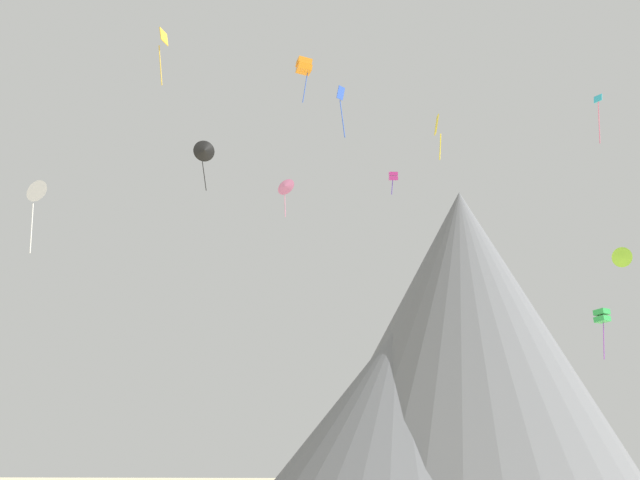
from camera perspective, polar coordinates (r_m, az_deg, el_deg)
name	(u,v)px	position (r m, az deg, el deg)	size (l,w,h in m)	color
rock_massif	(451,350)	(141.30, 8.61, -7.19)	(71.17, 71.17, 48.47)	slate
kite_blue_high	(341,102)	(71.78, 1.42, 9.11)	(0.71, 0.52, 4.61)	blue
kite_black_high	(204,151)	(81.57, -7.64, 5.84)	(2.02, 1.32, 4.90)	black
kite_green_mid	(602,316)	(83.79, 18.11, -4.80)	(1.61, 1.61, 4.65)	green
kite_orange_high	(304,66)	(84.87, -1.06, 11.40)	(1.81, 1.77, 4.60)	orange
kite_magenta_high	(393,176)	(90.45, 4.86, 4.21)	(1.01, 1.08, 2.54)	#D1339E
kite_white_mid	(38,193)	(66.46, -18.12, 2.99)	(1.83, 0.93, 5.51)	white
kite_pink_high	(286,187)	(98.48, -2.29, 3.54)	(2.32, 1.63, 4.68)	pink
kite_yellow_high	(437,128)	(66.07, 7.73, 7.36)	(0.54, 1.19, 3.61)	yellow
kite_gold_high	(163,43)	(68.71, -10.32, 12.64)	(0.74, 1.20, 4.80)	gold
kite_cyan_high	(598,108)	(84.20, 17.89, 8.28)	(0.76, 0.78, 4.74)	#33BCDB
kite_lime_mid	(622,257)	(100.22, 19.31, -1.08)	(2.25, 0.90, 2.17)	#8CD133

